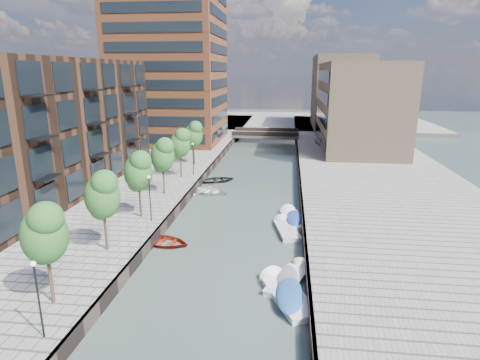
% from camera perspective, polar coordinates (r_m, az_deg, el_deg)
% --- Properties ---
extents(water, '(300.00, 300.00, 0.00)m').
position_cam_1_polar(water, '(49.96, 1.47, -0.66)').
color(water, '#38473F').
rests_on(water, ground).
extents(quay_right, '(20.00, 140.00, 1.00)m').
position_cam_1_polar(quay_right, '(50.93, 19.70, -0.68)').
color(quay_right, gray).
rests_on(quay_right, ground).
extents(quay_wall_left, '(0.25, 140.00, 1.00)m').
position_cam_1_polar(quay_wall_left, '(50.74, -5.40, 0.11)').
color(quay_wall_left, '#332823').
rests_on(quay_wall_left, ground).
extents(quay_wall_right, '(0.25, 140.00, 1.00)m').
position_cam_1_polar(quay_wall_right, '(49.64, 8.50, -0.33)').
color(quay_wall_right, '#332823').
rests_on(quay_wall_right, ground).
extents(far_closure, '(80.00, 40.00, 1.00)m').
position_cam_1_polar(far_closure, '(108.71, 4.55, 8.29)').
color(far_closure, gray).
rests_on(far_closure, ground).
extents(apartment_block, '(8.00, 38.00, 14.00)m').
position_cam_1_polar(apartment_block, '(45.43, -25.99, 6.51)').
color(apartment_block, black).
rests_on(apartment_block, quay_left).
extents(tower, '(18.00, 18.00, 30.00)m').
position_cam_1_polar(tower, '(75.95, -9.96, 16.81)').
color(tower, brown).
rests_on(tower, quay_left).
extents(tan_block_near, '(12.00, 25.00, 14.00)m').
position_cam_1_polar(tan_block_near, '(70.98, 16.48, 10.07)').
color(tan_block_near, '#997C5D').
rests_on(tan_block_near, quay_right).
extents(tan_block_far, '(12.00, 20.00, 16.00)m').
position_cam_1_polar(tan_block_far, '(96.61, 14.07, 12.07)').
color(tan_block_far, '#997C5D').
rests_on(tan_block_far, quay_right).
extents(bridge, '(13.00, 6.00, 1.30)m').
position_cam_1_polar(bridge, '(80.89, 3.67, 6.51)').
color(bridge, gray).
rests_on(bridge, ground).
extents(tree_1, '(2.50, 2.50, 5.95)m').
position_cam_1_polar(tree_1, '(24.39, -26.09, -6.62)').
color(tree_1, '#382619').
rests_on(tree_1, quay_left).
extents(tree_2, '(2.50, 2.50, 5.95)m').
position_cam_1_polar(tree_2, '(30.12, -19.02, -1.85)').
color(tree_2, '#382619').
rests_on(tree_2, quay_left).
extents(tree_3, '(2.50, 2.50, 5.95)m').
position_cam_1_polar(tree_3, '(36.30, -14.30, 1.37)').
color(tree_3, '#382619').
rests_on(tree_3, quay_left).
extents(tree_4, '(2.50, 2.50, 5.95)m').
position_cam_1_polar(tree_4, '(42.73, -10.98, 3.64)').
color(tree_4, '#382619').
rests_on(tree_4, quay_left).
extents(tree_5, '(2.50, 2.50, 5.95)m').
position_cam_1_polar(tree_5, '(49.31, -8.52, 5.29)').
color(tree_5, '#382619').
rests_on(tree_5, quay_left).
extents(tree_6, '(2.50, 2.50, 5.95)m').
position_cam_1_polar(tree_6, '(56.00, -6.64, 6.55)').
color(tree_6, '#382619').
rests_on(tree_6, quay_left).
extents(lamp_0, '(0.24, 0.24, 4.12)m').
position_cam_1_polar(lamp_0, '(22.19, -26.85, -14.00)').
color(lamp_0, black).
rests_on(lamp_0, quay_left).
extents(lamp_1, '(0.24, 0.24, 4.12)m').
position_cam_1_polar(lamp_1, '(35.42, -12.72, -1.88)').
color(lamp_1, black).
rests_on(lamp_1, quay_left).
extents(lamp_2, '(0.24, 0.24, 4.12)m').
position_cam_1_polar(lamp_2, '(50.28, -6.71, 3.47)').
color(lamp_2, black).
rests_on(lamp_2, quay_left).
extents(sloop_2, '(5.05, 4.05, 0.93)m').
position_cam_1_polar(sloop_2, '(33.83, -10.83, -8.97)').
color(sloop_2, maroon).
rests_on(sloop_2, ground).
extents(sloop_3, '(5.48, 4.51, 0.99)m').
position_cam_1_polar(sloop_3, '(46.54, -4.41, -1.92)').
color(sloop_3, white).
rests_on(sloop_3, ground).
extents(sloop_4, '(5.16, 4.56, 0.88)m').
position_cam_1_polar(sloop_4, '(51.45, -3.14, -0.20)').
color(sloop_4, black).
rests_on(sloop_4, ground).
extents(motorboat_0, '(3.90, 5.63, 1.78)m').
position_cam_1_polar(motorboat_0, '(26.32, 6.52, -15.77)').
color(motorboat_0, white).
rests_on(motorboat_0, ground).
extents(motorboat_2, '(2.55, 4.86, 1.54)m').
position_cam_1_polar(motorboat_2, '(36.23, 6.49, -6.95)').
color(motorboat_2, silver).
rests_on(motorboat_2, ground).
extents(motorboat_3, '(2.87, 5.25, 1.66)m').
position_cam_1_polar(motorboat_3, '(38.41, 7.56, -5.48)').
color(motorboat_3, silver).
rests_on(motorboat_3, ground).
extents(motorboat_4, '(3.24, 4.93, 1.56)m').
position_cam_1_polar(motorboat_4, '(28.04, 7.10, -13.76)').
color(motorboat_4, white).
rests_on(motorboat_4, ground).
extents(car, '(2.33, 3.94, 1.26)m').
position_cam_1_polar(car, '(72.58, 11.49, 5.41)').
color(car, '#A3A5A7').
rests_on(car, quay_right).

